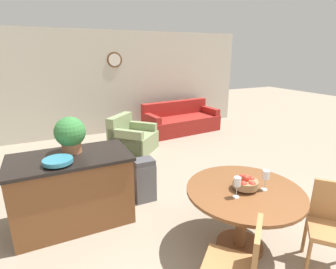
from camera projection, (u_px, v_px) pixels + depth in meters
wall_back at (109, 83)px, 7.00m from camera, size 8.00×0.09×2.70m
dining_table at (243, 203)px, 2.84m from camera, size 1.24×1.24×0.74m
dining_chair_near_left at (238, 266)px, 2.08m from camera, size 0.59×0.59×0.90m
dining_chair_near_right at (332, 223)px, 2.61m from camera, size 0.59×0.59×0.90m
fruit_bowl at (245, 183)px, 2.77m from camera, size 0.26×0.26×0.17m
wine_glass_left at (237, 183)px, 2.59m from camera, size 0.07×0.07×0.22m
wine_glass_right at (266, 176)px, 2.74m from camera, size 0.07×0.07×0.22m
kitchen_island at (73, 189)px, 3.34m from camera, size 1.44×0.82×0.92m
teal_bowl at (58, 161)px, 2.95m from camera, size 0.33×0.33×0.07m
potted_plant at (70, 134)px, 3.26m from camera, size 0.38×0.38×0.46m
trash_bin at (144, 180)px, 3.89m from camera, size 0.31×0.24×0.65m
couch at (181, 121)px, 7.39m from camera, size 2.14×1.10×0.81m
armchair at (132, 138)px, 5.93m from camera, size 1.21×1.21×0.79m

